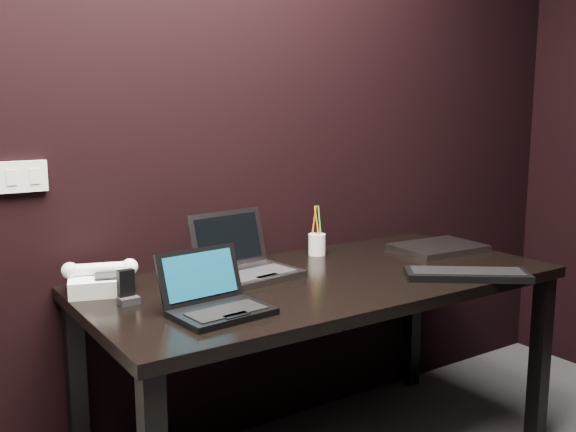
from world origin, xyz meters
TOP-DOWN VIEW (x-y plane):
  - wall_back at (0.00, 1.80)m, footprint 4.00×0.00m
  - wall_switch at (-0.62, 1.79)m, footprint 0.15×0.02m
  - desk at (0.30, 1.40)m, footprint 1.70×0.80m
  - netbook at (-0.22, 1.24)m, footprint 0.30×0.27m
  - silver_laptop at (0.07, 1.56)m, footprint 0.36×0.33m
  - ext_keyboard at (0.71, 1.10)m, footprint 0.43×0.38m
  - closed_laptop at (0.95, 1.47)m, footprint 0.38×0.28m
  - desk_phone at (-0.43, 1.64)m, footprint 0.25×0.23m
  - mobile_phone at (-0.40, 1.48)m, footprint 0.06×0.05m
  - pen_cup at (0.48, 1.69)m, footprint 0.08×0.08m

SIDE VIEW (x-z plane):
  - desk at x=0.30m, z-range 0.29..1.03m
  - closed_laptop at x=0.95m, z-range 0.74..0.76m
  - ext_keyboard at x=0.71m, z-range 0.74..0.77m
  - netbook at x=-0.22m, z-range 0.69..0.86m
  - mobile_phone at x=-0.40m, z-range 0.73..0.83m
  - silver_laptop at x=0.07m, z-range 0.67..0.89m
  - desk_phone at x=-0.43m, z-range 0.72..0.84m
  - pen_cup at x=0.48m, z-range 0.69..0.89m
  - wall_switch at x=-0.62m, z-range 1.07..1.17m
  - wall_back at x=0.00m, z-range -0.70..3.30m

